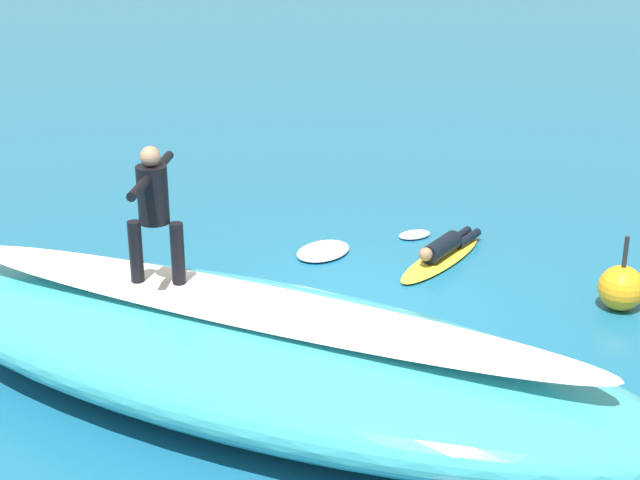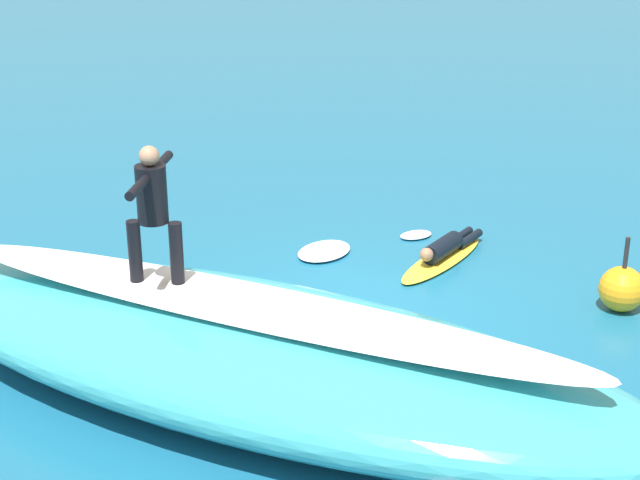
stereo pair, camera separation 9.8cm
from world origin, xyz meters
TOP-DOWN VIEW (x-y plane):
  - ground_plane at (0.00, 0.00)m, footprint 120.00×120.00m
  - wave_crest at (0.71, 2.58)m, footprint 9.97×5.18m
  - wave_foam_lip at (0.71, 2.58)m, footprint 8.13×2.87m
  - surfboard_riding at (1.95, 2.30)m, footprint 1.87×0.64m
  - surfer_riding at (1.95, 2.30)m, footprint 0.65×1.56m
  - surfboard_paddling at (-0.98, -2.04)m, footprint 1.38×2.38m
  - surfer_paddling at (-1.03, -2.16)m, footprint 0.86×1.68m
  - buoy_marker at (-3.59, -0.85)m, footprint 0.64×0.64m
  - foam_patch_near at (0.89, -1.94)m, footprint 1.06×1.22m
  - foam_patch_mid at (-0.44, -2.98)m, footprint 0.67×0.65m

SIDE VIEW (x-z plane):
  - ground_plane at x=0.00m, z-range 0.00..0.00m
  - surfboard_paddling at x=-0.98m, z-range 0.00..0.08m
  - foam_patch_mid at x=-0.44m, z-range 0.00..0.08m
  - foam_patch_near at x=0.89m, z-range 0.00..0.10m
  - surfer_paddling at x=-1.03m, z-range 0.06..0.38m
  - buoy_marker at x=-3.59m, z-range -0.22..0.87m
  - wave_crest at x=0.71m, z-range 0.00..1.17m
  - wave_foam_lip at x=0.71m, z-range 1.17..1.25m
  - surfboard_riding at x=1.95m, z-range 1.17..1.25m
  - surfer_riding at x=1.95m, z-range 1.39..3.04m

